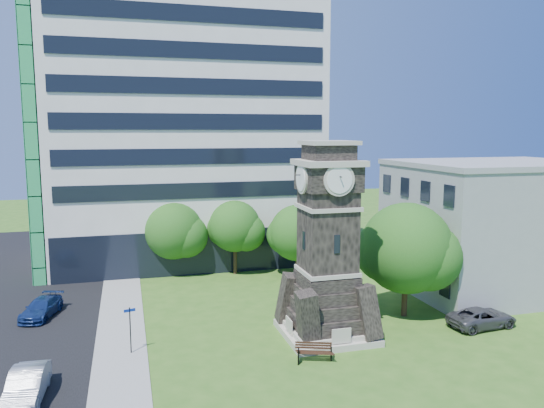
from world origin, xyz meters
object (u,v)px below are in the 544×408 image
object	(u,v)px
car_east_lot	(482,318)
park_bench	(314,351)
car_street_mid	(27,386)
car_street_north	(41,308)
street_sign	(130,325)
clock_tower	(327,254)

from	to	relation	value
car_east_lot	park_bench	world-z (taller)	car_east_lot
car_street_mid	car_street_north	bearing A→B (deg)	97.06
car_street_north	park_bench	bearing A→B (deg)	-20.86
street_sign	car_street_mid	bearing A→B (deg)	-154.12
clock_tower	street_sign	distance (m)	12.43
car_east_lot	park_bench	xyz separation A→B (m)	(-12.39, -1.94, -0.08)
car_east_lot	street_sign	distance (m)	22.40
car_street_north	car_east_lot	xyz separation A→B (m)	(28.21, -9.79, 0.01)
clock_tower	street_sign	world-z (taller)	clock_tower
car_street_north	car_street_mid	bearing A→B (deg)	-69.39
car_east_lot	street_sign	size ratio (longest dim) A/B	1.67
car_east_lot	street_sign	xyz separation A→B (m)	(-22.30, 1.78, 1.09)
clock_tower	car_east_lot	size ratio (longest dim) A/B	2.63
clock_tower	car_east_lot	world-z (taller)	clock_tower
car_street_north	car_east_lot	world-z (taller)	car_east_lot
clock_tower	park_bench	xyz separation A→B (m)	(-1.99, -3.33, -4.72)
car_street_mid	street_sign	distance (m)	6.52
car_street_north	street_sign	size ratio (longest dim) A/B	1.57
car_street_mid	car_east_lot	bearing A→B (deg)	7.29
car_street_mid	street_sign	bearing A→B (deg)	43.19
car_street_mid	car_street_north	distance (m)	12.29
clock_tower	park_bench	distance (m)	6.11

